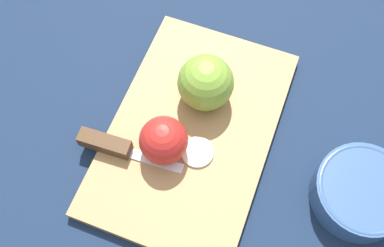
# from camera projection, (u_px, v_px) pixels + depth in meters

# --- Properties ---
(ground_plane) EXTENTS (4.00, 4.00, 0.00)m
(ground_plane) POSITION_uv_depth(u_px,v_px,m) (192.00, 134.00, 0.70)
(ground_plane) COLOR #14233D
(cutting_board) EXTENTS (0.40, 0.28, 0.02)m
(cutting_board) POSITION_uv_depth(u_px,v_px,m) (192.00, 131.00, 0.69)
(cutting_board) COLOR #A37A4C
(cutting_board) RESTS_ON ground_plane
(apple_half_left) EXTENTS (0.09, 0.09, 0.09)m
(apple_half_left) POSITION_uv_depth(u_px,v_px,m) (206.00, 83.00, 0.67)
(apple_half_left) COLOR olive
(apple_half_left) RESTS_ON cutting_board
(apple_half_right) EXTENTS (0.07, 0.07, 0.07)m
(apple_half_right) POSITION_uv_depth(u_px,v_px,m) (164.00, 140.00, 0.64)
(apple_half_right) COLOR red
(apple_half_right) RESTS_ON cutting_board
(knife) EXTENTS (0.05, 0.16, 0.02)m
(knife) POSITION_uv_depth(u_px,v_px,m) (109.00, 145.00, 0.66)
(knife) COLOR silver
(knife) RESTS_ON cutting_board
(apple_slice) EXTENTS (0.05, 0.05, 0.00)m
(apple_slice) POSITION_uv_depth(u_px,v_px,m) (197.00, 152.00, 0.67)
(apple_slice) COLOR beige
(apple_slice) RESTS_ON cutting_board
(bowl) EXTENTS (0.14, 0.14, 0.05)m
(bowl) POSITION_uv_depth(u_px,v_px,m) (361.00, 192.00, 0.63)
(bowl) COLOR #33517F
(bowl) RESTS_ON ground_plane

